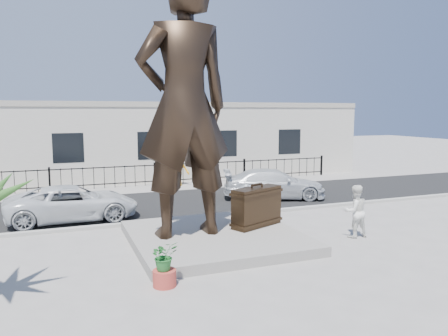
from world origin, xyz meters
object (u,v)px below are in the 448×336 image
at_px(statue, 184,105).
at_px(car_white, 73,203).
at_px(suitcase, 257,207).
at_px(tourist, 355,211).

xyz_separation_m(statue, car_white, (-3.17, 4.37, -3.64)).
bearing_deg(suitcase, statue, 158.71).
xyz_separation_m(suitcase, tourist, (2.91, -1.43, -0.08)).
relative_size(suitcase, tourist, 1.07).
xyz_separation_m(suitcase, car_white, (-5.69, 4.28, -0.28)).
bearing_deg(car_white, suitcase, -128.71).
bearing_deg(tourist, suitcase, -21.53).
relative_size(tourist, car_white, 0.36).
bearing_deg(statue, suitcase, 179.33).
distance_m(statue, car_white, 6.51).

